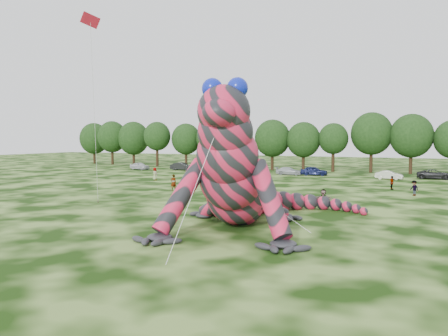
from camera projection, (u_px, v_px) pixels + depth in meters
ground at (136, 239)px, 26.14m from camera, size 240.00×240.00×0.00m
inflatable_gecko at (239, 156)px, 30.64m from camera, size 19.82×22.21×9.68m
flying_kite at (91, 35)px, 35.14m from camera, size 3.75×4.82×16.44m
tree_0 at (94, 143)px, 102.12m from camera, size 6.91×6.22×9.51m
tree_1 at (112, 143)px, 98.48m from camera, size 6.74×6.07×9.81m
tree_2 at (134, 143)px, 96.93m from camera, size 7.04×6.34×9.64m
tree_3 at (157, 144)px, 92.38m from camera, size 5.81×5.23×9.44m
tree_4 at (186, 145)px, 91.38m from camera, size 6.22×5.60×9.06m
tree_5 at (213, 143)px, 88.42m from camera, size 7.16×6.44×9.80m
tree_6 at (235, 145)px, 84.54m from camera, size 6.52×5.86×9.49m
tree_7 at (272, 145)px, 81.57m from camera, size 6.68×6.01×9.48m
tree_8 at (303, 147)px, 79.33m from camera, size 6.14×5.53×8.94m
tree_9 at (333, 147)px, 77.49m from camera, size 5.27×4.74×8.68m
tree_10 at (371, 142)px, 75.93m from camera, size 7.09×6.38×10.50m
tree_11 at (411, 144)px, 72.96m from camera, size 7.01×6.31×10.07m
car_0 at (140, 166)px, 83.05m from camera, size 4.32×2.32×1.40m
car_1 at (182, 166)px, 81.31m from camera, size 4.49×1.76×1.46m
car_2 at (228, 169)px, 75.67m from camera, size 5.27×3.12×1.37m
car_3 at (289, 171)px, 71.25m from camera, size 4.49×2.12×1.26m
car_4 at (314, 171)px, 70.17m from camera, size 4.56×2.46×1.47m
car_5 at (389, 175)px, 63.55m from camera, size 3.94×1.74×1.26m
car_6 at (435, 174)px, 64.09m from camera, size 5.09×2.54×1.38m
spectator_0 at (173, 183)px, 50.01m from camera, size 0.78×0.82×1.88m
spectator_3 at (392, 183)px, 51.12m from camera, size 0.65×1.01×1.61m
spectator_2 at (414, 188)px, 45.66m from camera, size 1.17×1.16×1.62m
spectator_4 at (155, 174)px, 62.45m from camera, size 1.05×0.91×1.80m
spectator_5 at (323, 199)px, 37.52m from camera, size 1.57×0.53×1.68m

